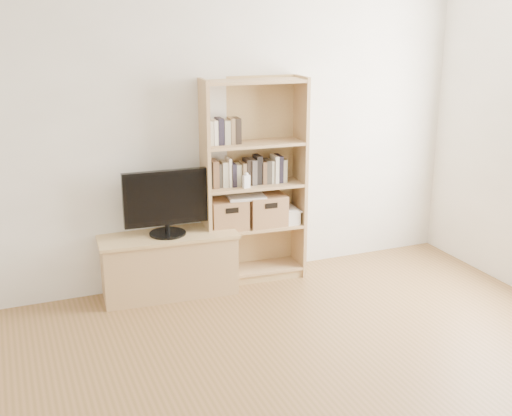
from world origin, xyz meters
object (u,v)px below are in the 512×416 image
bookshelf (254,182)px  baby_monitor (246,182)px  television (166,203)px  laptop (246,197)px  basket_left (228,214)px  basket_right (266,210)px  tv_stand (169,265)px

bookshelf → baby_monitor: size_ratio=16.24×
television → baby_monitor: television is taller
television → baby_monitor: (0.66, -0.04, 0.12)m
laptop → television: bearing=-168.2°
television → basket_left: 0.57m
bookshelf → basket_right: size_ratio=5.40×
television → laptop: 0.69m
baby_monitor → laptop: 0.18m
basket_right → bookshelf: bearing=176.1°
television → basket_left: size_ratio=2.23×
bookshelf → basket_left: bookshelf is taller
bookshelf → tv_stand: bearing=-172.8°
baby_monitor → bookshelf: bearing=32.2°
tv_stand → baby_monitor: size_ratio=10.04×
bookshelf → television: 0.77m
baby_monitor → laptop: baby_monitor is taller
bookshelf → laptop: 0.14m
laptop → tv_stand: bearing=-168.2°
basket_right → television: bearing=-175.3°
baby_monitor → basket_left: 0.33m
basket_left → basket_right: 0.34m
bookshelf → laptop: bearing=-169.3°
baby_monitor → laptop: (0.03, 0.08, -0.15)m
tv_stand → laptop: size_ratio=3.45×
bookshelf → baby_monitor: 0.14m
television → tv_stand: bearing=0.0°
tv_stand → bookshelf: bookshelf is taller
laptop → basket_right: bearing=7.8°
basket_left → bookshelf: bearing=1.1°
tv_stand → baby_monitor: baby_monitor is taller
baby_monitor → laptop: size_ratio=0.34×
basket_right → tv_stand: bearing=-175.3°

